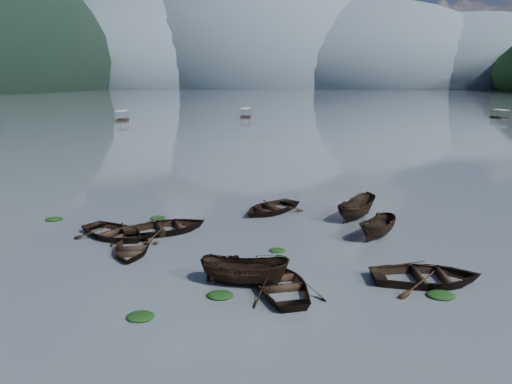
# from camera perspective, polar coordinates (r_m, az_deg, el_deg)

# --- Properties ---
(ground_plane) EXTENTS (2400.00, 2400.00, 0.00)m
(ground_plane) POSITION_cam_1_polar(r_m,az_deg,el_deg) (19.12, -2.57, -14.33)
(ground_plane) COLOR #48515A
(haze_mtn_a) EXTENTS (520.00, 520.00, 280.00)m
(haze_mtn_a) POSITION_cam_1_polar(r_m,az_deg,el_deg) (953.54, -12.28, 12.64)
(haze_mtn_a) COLOR #475666
(haze_mtn_a) RESTS_ON ground
(haze_mtn_b) EXTENTS (520.00, 520.00, 340.00)m
(haze_mtn_b) POSITION_cam_1_polar(r_m,az_deg,el_deg) (918.93, 0.10, 12.91)
(haze_mtn_b) COLOR #475666
(haze_mtn_b) RESTS_ON ground
(haze_mtn_c) EXTENTS (520.00, 520.00, 260.00)m
(haze_mtn_c) POSITION_cam_1_polar(r_m,az_deg,el_deg) (927.17, 12.84, 12.59)
(haze_mtn_c) COLOR #475666
(haze_mtn_c) RESTS_ON ground
(haze_mtn_d) EXTENTS (520.00, 520.00, 220.00)m
(haze_mtn_d) POSITION_cam_1_polar(r_m,az_deg,el_deg) (970.42, 23.63, 11.85)
(haze_mtn_d) COLOR #475666
(haze_mtn_d) RESTS_ON ground
(rowboat_0) EXTENTS (3.61, 4.49, 0.83)m
(rowboat_0) POSITION_cam_1_polar(r_m,az_deg,el_deg) (25.73, -15.31, -7.30)
(rowboat_0) COLOR black
(rowboat_0) RESTS_ON ground
(rowboat_1) EXTENTS (6.23, 5.70, 1.05)m
(rowboat_1) POSITION_cam_1_polar(r_m,az_deg,el_deg) (28.62, -11.16, -4.94)
(rowboat_1) COLOR black
(rowboat_1) RESTS_ON ground
(rowboat_2) EXTENTS (4.23, 1.93, 1.58)m
(rowboat_2) POSITION_cam_1_polar(r_m,az_deg,el_deg) (21.17, -1.44, -11.43)
(rowboat_2) COLOR black
(rowboat_2) RESTS_ON ground
(rowboat_3) EXTENTS (4.43, 5.34, 0.96)m
(rowboat_3) POSITION_cam_1_polar(r_m,az_deg,el_deg) (20.74, 3.14, -12.00)
(rowboat_3) COLOR black
(rowboat_3) RESTS_ON ground
(rowboat_4) EXTENTS (5.18, 3.81, 1.04)m
(rowboat_4) POSITION_cam_1_polar(r_m,az_deg,el_deg) (22.71, 20.49, -10.54)
(rowboat_4) COLOR black
(rowboat_4) RESTS_ON ground
(rowboat_5) EXTENTS (3.30, 3.90, 1.45)m
(rowboat_5) POSITION_cam_1_polar(r_m,az_deg,el_deg) (28.17, 14.93, -5.45)
(rowboat_5) COLOR black
(rowboat_5) RESTS_ON ground
(rowboat_6) EXTENTS (5.92, 5.50, 1.00)m
(rowboat_6) POSITION_cam_1_polar(r_m,az_deg,el_deg) (28.47, -17.25, -5.40)
(rowboat_6) COLOR black
(rowboat_6) RESTS_ON ground
(rowboat_7) EXTENTS (5.79, 6.00, 1.01)m
(rowboat_7) POSITION_cam_1_polar(r_m,az_deg,el_deg) (32.40, 1.78, -2.51)
(rowboat_7) COLOR black
(rowboat_7) RESTS_ON ground
(rowboat_8) EXTENTS (3.72, 4.44, 1.65)m
(rowboat_8) POSITION_cam_1_polar(r_m,az_deg,el_deg) (31.69, 12.36, -3.19)
(rowboat_8) COLOR black
(rowboat_8) RESTS_ON ground
(weed_clump_0) EXTENTS (1.11, 0.91, 0.24)m
(weed_clump_0) POSITION_cam_1_polar(r_m,az_deg,el_deg) (18.98, -14.23, -15.00)
(weed_clump_0) COLOR black
(weed_clump_0) RESTS_ON ground
(weed_clump_1) EXTENTS (0.98, 0.78, 0.21)m
(weed_clump_1) POSITION_cam_1_polar(r_m,az_deg,el_deg) (23.87, 2.96, -8.48)
(weed_clump_1) COLOR black
(weed_clump_1) RESTS_ON ground
(weed_clump_2) EXTENTS (1.15, 0.92, 0.25)m
(weed_clump_2) POSITION_cam_1_polar(r_m,az_deg,el_deg) (20.11, -4.48, -12.88)
(weed_clump_2) COLOR black
(weed_clump_2) RESTS_ON ground
(weed_clump_3) EXTENTS (0.89, 0.75, 0.20)m
(weed_clump_3) POSITION_cam_1_polar(r_m,az_deg,el_deg) (25.07, 2.66, -7.37)
(weed_clump_3) COLOR black
(weed_clump_3) RESTS_ON ground
(weed_clump_4) EXTENTS (1.20, 0.95, 0.25)m
(weed_clump_4) POSITION_cam_1_polar(r_m,az_deg,el_deg) (21.56, 22.09, -12.01)
(weed_clump_4) COLOR black
(weed_clump_4) RESTS_ON ground
(weed_clump_5) EXTENTS (1.18, 0.96, 0.25)m
(weed_clump_5) POSITION_cam_1_polar(r_m,az_deg,el_deg) (33.33, -23.91, -3.23)
(weed_clump_5) COLOR black
(weed_clump_5) RESTS_ON ground
(weed_clump_6) EXTENTS (1.05, 0.88, 0.22)m
(weed_clump_6) POSITION_cam_1_polar(r_m,az_deg,el_deg) (31.51, -12.15, -3.27)
(weed_clump_6) COLOR black
(weed_clump_6) RESTS_ON ground
(weed_clump_7) EXTENTS (0.94, 0.75, 0.20)m
(weed_clump_7) POSITION_cam_1_polar(r_m,az_deg,el_deg) (32.85, 16.08, -2.82)
(weed_clump_7) COLOR black
(weed_clump_7) RESTS_ON ground
(pontoon_left) EXTENTS (3.81, 6.49, 2.33)m
(pontoon_left) POSITION_cam_1_polar(r_m,az_deg,el_deg) (116.73, -16.33, 8.56)
(pontoon_left) COLOR black
(pontoon_left) RESTS_ON ground
(pontoon_centre) EXTENTS (2.48, 5.94, 2.28)m
(pontoon_centre) POSITION_cam_1_polar(r_m,az_deg,el_deg) (123.16, -1.30, 9.32)
(pontoon_centre) COLOR black
(pontoon_centre) RESTS_ON ground
(pontoon_right) EXTENTS (2.83, 5.63, 2.08)m
(pontoon_right) POSITION_cam_1_polar(r_m,az_deg,el_deg) (136.70, 28.14, 8.16)
(pontoon_right) COLOR black
(pontoon_right) RESTS_ON ground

